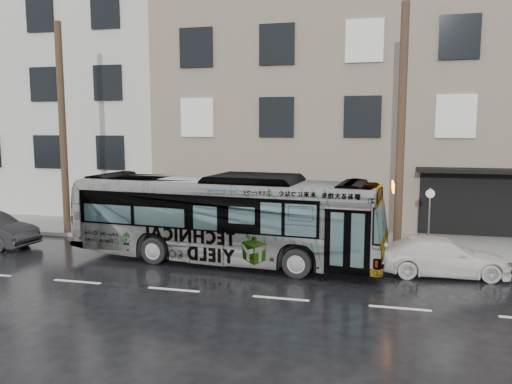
# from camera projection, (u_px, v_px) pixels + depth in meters

# --- Properties ---
(ground) EXTENTS (120.00, 120.00, 0.00)m
(ground) POSITION_uv_depth(u_px,v_px,m) (203.00, 267.00, 17.06)
(ground) COLOR black
(ground) RESTS_ON ground
(sidewalk) EXTENTS (90.00, 3.60, 0.15)m
(sidewalk) POSITION_uv_depth(u_px,v_px,m) (241.00, 235.00, 21.77)
(sidewalk) COLOR gray
(sidewalk) RESTS_ON ground
(building_taupe) EXTENTS (20.00, 12.00, 11.00)m
(building_taupe) POSITION_uv_depth(u_px,v_px,m) (366.00, 114.00, 27.40)
(building_taupe) COLOR #7A6D5E
(building_taupe) RESTS_ON ground
(building_grey) EXTENTS (26.00, 15.00, 16.00)m
(building_grey) POSITION_uv_depth(u_px,v_px,m) (23.00, 79.00, 33.97)
(building_grey) COLOR #B3B0A9
(building_grey) RESTS_ON ground
(utility_pole_front) EXTENTS (0.30, 0.30, 9.00)m
(utility_pole_front) POSITION_uv_depth(u_px,v_px,m) (401.00, 130.00, 18.10)
(utility_pole_front) COLOR #483524
(utility_pole_front) RESTS_ON sidewalk
(utility_pole_rear) EXTENTS (0.30, 0.30, 9.00)m
(utility_pole_rear) POSITION_uv_depth(u_px,v_px,m) (63.00, 130.00, 21.41)
(utility_pole_rear) COLOR #483524
(utility_pole_rear) RESTS_ON sidewalk
(sign_post) EXTENTS (0.06, 0.06, 2.40)m
(sign_post) POSITION_uv_depth(u_px,v_px,m) (429.00, 221.00, 18.27)
(sign_post) COLOR slate
(sign_post) RESTS_ON sidewalk
(bus) EXTENTS (11.39, 3.61, 3.12)m
(bus) POSITION_uv_depth(u_px,v_px,m) (224.00, 218.00, 17.62)
(bus) COLOR #B2B2B2
(bus) RESTS_ON ground
(white_sedan) EXTENTS (4.25, 2.01, 1.20)m
(white_sedan) POSITION_uv_depth(u_px,v_px,m) (442.00, 257.00, 16.08)
(white_sedan) COLOR silver
(white_sedan) RESTS_ON ground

